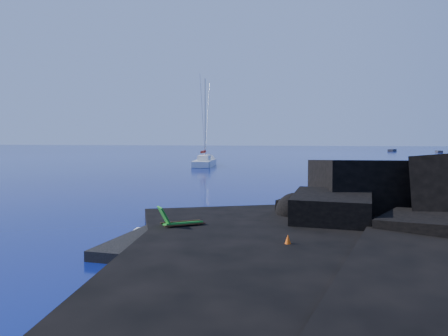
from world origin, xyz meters
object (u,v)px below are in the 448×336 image
object	(u,v)px
marker_cone	(288,243)
distant_boat_b	(439,153)
distant_boat_a	(392,151)
sunbather	(264,243)
sailboat	(205,166)
deck_chair	(183,218)

from	to	relation	value
marker_cone	distant_boat_b	world-z (taller)	marker_cone
distant_boat_a	distant_boat_b	bearing A→B (deg)	-13.00
sunbather	distant_boat_a	bearing A→B (deg)	76.05
sailboat	marker_cone	size ratio (longest dim) A/B	21.26
marker_cone	sunbather	bearing A→B (deg)	147.29
sunbather	sailboat	bearing A→B (deg)	103.92
sailboat	distant_boat_a	distance (m)	82.22
sailboat	deck_chair	world-z (taller)	sailboat
distant_boat_a	marker_cone	bearing A→B (deg)	-79.68
marker_cone	distant_boat_b	size ratio (longest dim) A/B	0.15
deck_chair	sunbather	distance (m)	3.75
distant_boat_a	distant_boat_b	distance (m)	12.84
sailboat	sunbather	xyz separation A→B (m)	(12.40, -45.41, 0.51)
sunbather	distant_boat_b	size ratio (longest dim) A/B	0.41
distant_boat_b	sunbather	bearing A→B (deg)	-104.63
marker_cone	distant_boat_a	size ratio (longest dim) A/B	0.12
deck_chair	distant_boat_a	size ratio (longest dim) A/B	0.34
deck_chair	distant_boat_a	bearing A→B (deg)	41.71
distant_boat_a	sailboat	bearing A→B (deg)	-95.62
deck_chair	marker_cone	distance (m)	4.68
deck_chair	sunbather	size ratio (longest dim) A/B	1.04
sailboat	sunbather	distance (m)	47.07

